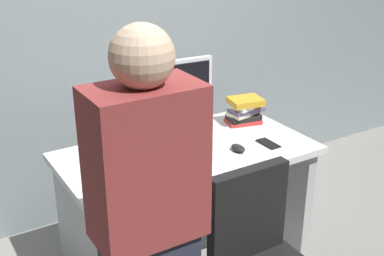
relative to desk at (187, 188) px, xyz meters
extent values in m
cube|color=white|center=(0.00, 0.00, 0.22)|extent=(1.38, 0.75, 0.04)
cube|color=#B2B2B7|center=(-0.63, 0.00, -0.16)|extent=(0.06, 0.67, 0.72)
cube|color=#B2B2B7|center=(0.63, 0.00, -0.16)|extent=(0.06, 0.67, 0.72)
cube|color=black|center=(-0.06, -0.64, 0.20)|extent=(0.40, 0.06, 0.44)
cube|color=maroon|center=(-0.60, -0.72, 0.62)|extent=(0.40, 0.24, 0.58)
sphere|color=beige|center=(-0.60, -0.72, 1.01)|extent=(0.22, 0.22, 0.22)
cube|color=silver|center=(0.00, 0.20, 0.25)|extent=(0.21, 0.15, 0.02)
cube|color=silver|center=(0.00, 0.20, 0.30)|extent=(0.04, 0.03, 0.08)
cube|color=silver|center=(0.00, 0.20, 0.52)|extent=(0.54, 0.07, 0.36)
cube|color=black|center=(0.00, 0.19, 0.52)|extent=(0.50, 0.04, 0.32)
cube|color=white|center=(-0.09, -0.14, 0.25)|extent=(0.43, 0.15, 0.02)
ellipsoid|color=black|center=(0.23, -0.15, 0.26)|extent=(0.06, 0.10, 0.03)
cylinder|color=#D84C3F|center=(-0.39, -0.13, 0.29)|extent=(0.07, 0.07, 0.09)
cylinder|color=#D84C3F|center=(-0.38, 0.21, 0.29)|extent=(0.07, 0.07, 0.09)
cube|color=red|center=(0.50, 0.16, 0.25)|extent=(0.23, 0.18, 0.02)
cube|color=black|center=(0.50, 0.16, 0.28)|extent=(0.21, 0.15, 0.03)
cube|color=beige|center=(0.50, 0.16, 0.31)|extent=(0.20, 0.14, 0.02)
cube|color=#594C72|center=(0.51, 0.15, 0.33)|extent=(0.21, 0.12, 0.02)
cube|color=white|center=(0.50, 0.16, 0.35)|extent=(0.20, 0.17, 0.02)
cube|color=gold|center=(0.50, 0.15, 0.39)|extent=(0.22, 0.19, 0.04)
cube|color=black|center=(0.43, -0.17, 0.24)|extent=(0.07, 0.14, 0.01)
camera|label=1|loc=(-1.29, -2.16, 1.43)|focal=47.37mm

